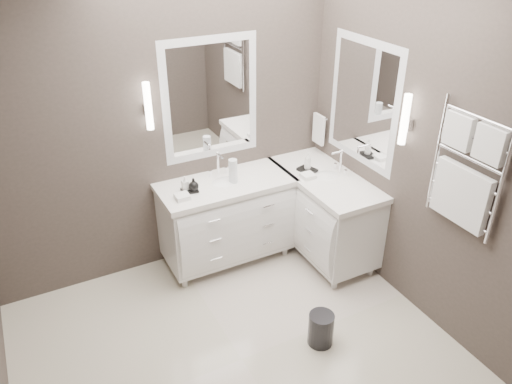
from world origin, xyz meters
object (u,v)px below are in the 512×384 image
waste_bin (321,329)px  vanity_back (227,216)px  towel_ladder (465,176)px  vanity_right (323,209)px

waste_bin → vanity_back: bearing=97.5°
vanity_back → waste_bin: size_ratio=4.43×
vanity_back → towel_ladder: 2.16m
vanity_back → vanity_right: same height
vanity_right → towel_ladder: towel_ladder is taller
vanity_right → waste_bin: 1.29m
waste_bin → towel_ladder: bearing=-16.4°
vanity_right → waste_bin: size_ratio=4.43×
vanity_back → towel_ladder: (1.10, -1.63, 0.91)m
towel_ladder → vanity_right: bearing=99.8°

